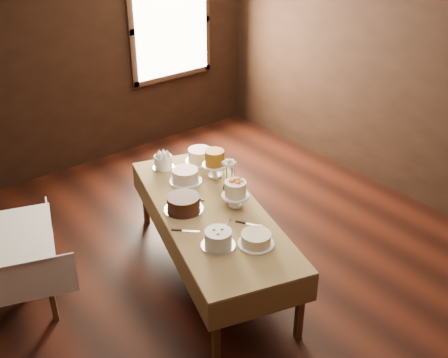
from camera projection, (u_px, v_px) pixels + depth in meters
floor at (237, 274)px, 5.12m from camera, size 5.00×6.00×0.01m
wall_back at (80, 57)px, 6.48m from camera, size 5.00×0.02×2.80m
wall_right at (416, 79)px, 5.79m from camera, size 0.02×6.00×2.80m
window at (171, 25)px, 7.04m from camera, size 1.10×0.05×1.30m
display_table at (211, 214)px, 4.84m from camera, size 1.50×2.43×0.70m
side_table at (1, 245)px, 4.47m from camera, size 1.08×1.08×0.71m
cake_meringue at (163, 163)px, 5.46m from camera, size 0.23×0.23×0.14m
cake_speckled at (200, 156)px, 5.58m from camera, size 0.31×0.31×0.14m
cake_lattice at (185, 176)px, 5.23m from camera, size 0.36×0.36×0.12m
cake_caramel at (215, 165)px, 5.29m from camera, size 0.25×0.25×0.29m
cake_chocolate at (183, 204)px, 4.78m from camera, size 0.36×0.36×0.14m
cake_flowers at (235, 195)px, 4.81m from camera, size 0.25×0.25×0.26m
cake_swirl at (218, 239)px, 4.31m from camera, size 0.30×0.30×0.14m
cake_cream at (256, 239)px, 4.33m from camera, size 0.34×0.34×0.11m
cake_server_a at (227, 224)px, 4.61m from camera, size 0.23×0.11×0.01m
cake_server_b at (254, 225)px, 4.59m from camera, size 0.15×0.21×0.01m
cake_server_c at (193, 194)px, 5.04m from camera, size 0.03×0.24×0.01m
cake_server_d at (230, 189)px, 5.12m from camera, size 0.18×0.19×0.01m
cake_server_e at (191, 231)px, 4.51m from camera, size 0.19×0.19×0.01m
flower_vase at (229, 186)px, 5.05m from camera, size 0.17×0.17×0.13m
flower_bouquet at (229, 169)px, 4.96m from camera, size 0.14×0.14×0.20m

